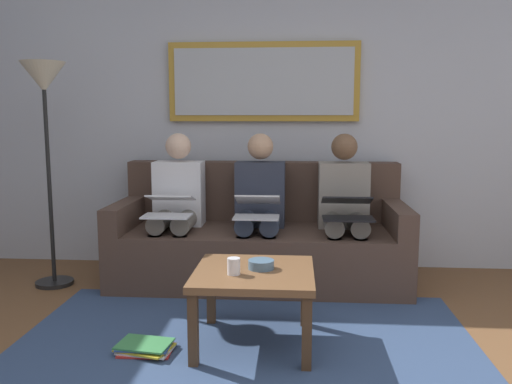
% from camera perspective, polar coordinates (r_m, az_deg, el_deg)
% --- Properties ---
extents(wall_rear, '(6.00, 0.12, 2.60)m').
position_cam_1_polar(wall_rear, '(4.54, 0.87, 8.50)').
color(wall_rear, '#B7BCC6').
rests_on(wall_rear, ground_plane).
extents(area_rug, '(2.60, 1.80, 0.01)m').
position_cam_1_polar(area_rug, '(3.07, -1.25, -16.25)').
color(area_rug, '#33476B').
rests_on(area_rug, ground_plane).
extents(couch, '(2.20, 0.90, 0.90)m').
position_cam_1_polar(couch, '(4.17, 0.43, -5.17)').
color(couch, '#4C382D').
rests_on(couch, ground_plane).
extents(framed_mirror, '(1.57, 0.05, 0.64)m').
position_cam_1_polar(framed_mirror, '(4.45, 0.80, 11.73)').
color(framed_mirror, '#B7892D').
extents(coffee_table, '(0.66, 0.66, 0.43)m').
position_cam_1_polar(coffee_table, '(2.98, -0.22, -9.47)').
color(coffee_table, brown).
rests_on(coffee_table, ground_plane).
extents(cup, '(0.07, 0.07, 0.09)m').
position_cam_1_polar(cup, '(2.88, -2.41, -7.95)').
color(cup, silver).
rests_on(cup, coffee_table).
extents(bowl, '(0.14, 0.14, 0.05)m').
position_cam_1_polar(bowl, '(2.98, 0.55, -7.77)').
color(bowl, slate).
rests_on(bowl, coffee_table).
extents(person_left, '(0.38, 0.58, 1.14)m').
position_cam_1_polar(person_left, '(4.05, 9.44, -1.38)').
color(person_left, gray).
rests_on(person_left, couch).
extents(laptop_black, '(0.35, 0.35, 0.15)m').
position_cam_1_polar(laptop_black, '(3.81, 9.77, -1.71)').
color(laptop_black, black).
extents(person_middle, '(0.38, 0.58, 1.14)m').
position_cam_1_polar(person_middle, '(4.04, 0.37, -1.28)').
color(person_middle, '#2D3342').
rests_on(person_middle, couch).
extents(laptop_silver, '(0.32, 0.35, 0.16)m').
position_cam_1_polar(laptop_silver, '(3.81, 0.13, -1.64)').
color(laptop_silver, silver).
extents(person_right, '(0.38, 0.58, 1.14)m').
position_cam_1_polar(person_right, '(4.14, -8.51, -1.16)').
color(person_right, silver).
rests_on(person_right, couch).
extents(laptop_white, '(0.34, 0.35, 0.15)m').
position_cam_1_polar(laptop_white, '(3.90, -9.30, -1.46)').
color(laptop_white, white).
extents(magazine_stack, '(0.32, 0.27, 0.05)m').
position_cam_1_polar(magazine_stack, '(3.06, -11.77, -15.95)').
color(magazine_stack, red).
rests_on(magazine_stack, ground_plane).
extents(standing_lamp, '(0.32, 0.32, 1.66)m').
position_cam_1_polar(standing_lamp, '(4.20, -21.71, 8.94)').
color(standing_lamp, black).
rests_on(standing_lamp, ground_plane).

